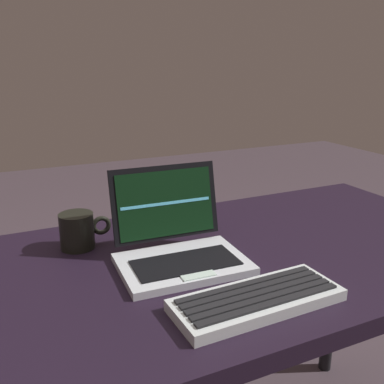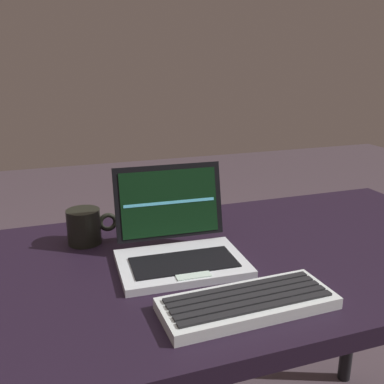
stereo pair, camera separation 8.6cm
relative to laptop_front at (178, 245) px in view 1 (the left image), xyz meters
name	(u,v)px [view 1 (the left image)]	position (x,y,z in m)	size (l,w,h in m)	color
desk	(179,291)	(0.00, -0.01, -0.10)	(1.52, 0.65, 0.70)	black
laptop_front	(178,245)	(0.00, 0.00, 0.00)	(0.27, 0.23, 0.19)	silver
external_keyboard	(257,299)	(0.06, -0.22, -0.03)	(0.30, 0.12, 0.02)	silver
coffee_mug	(78,231)	(-0.17, 0.16, 0.00)	(0.12, 0.08, 0.08)	black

